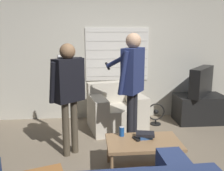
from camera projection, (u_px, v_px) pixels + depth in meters
name	position (u px, v px, depth m)	size (l,w,h in m)	color
ground_plane	(120.00, 165.00, 3.53)	(16.00, 16.00, 0.00)	#7F705B
wall_back	(108.00, 56.00, 5.24)	(5.20, 0.08, 2.55)	#BCB7A8
armchair_beige	(116.00, 111.00, 4.79)	(1.09, 0.95, 0.83)	beige
coffee_table	(143.00, 144.00, 3.32)	(0.93, 0.58, 0.41)	#9E754C
tv_stand	(199.00, 108.00, 5.15)	(0.93, 0.60, 0.53)	black
tv	(201.00, 81.00, 5.04)	(0.71, 0.79, 0.55)	black
person_left_standing	(68.00, 86.00, 3.65)	(0.51, 0.82, 1.61)	#4C4233
person_right_standing	(132.00, 77.00, 3.84)	(0.58, 0.78, 1.74)	black
book_stack	(145.00, 135.00, 3.40)	(0.26, 0.20, 0.07)	#284C89
soda_can	(122.00, 131.00, 3.46)	(0.07, 0.07, 0.13)	#194C9E
spare_remote	(136.00, 139.00, 3.35)	(0.08, 0.14, 0.02)	black
floor_fan	(156.00, 114.00, 5.00)	(0.33, 0.20, 0.42)	black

